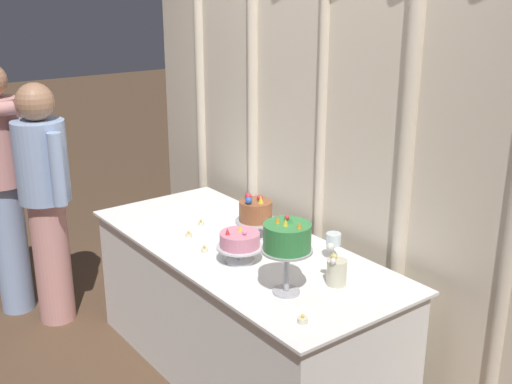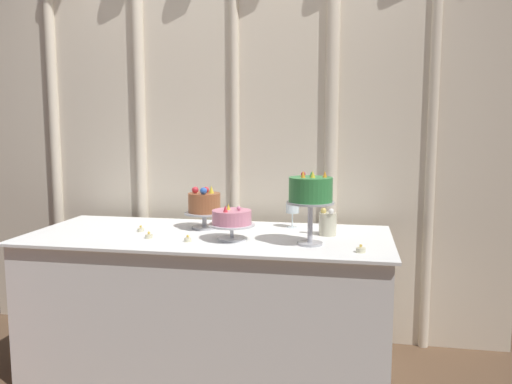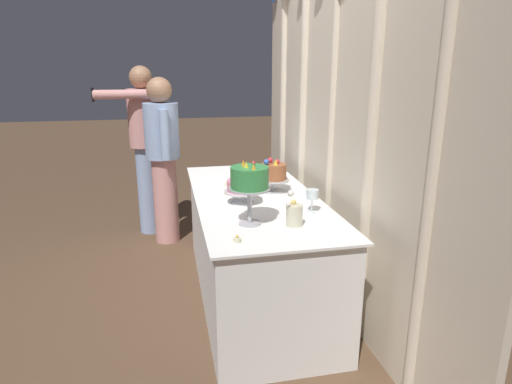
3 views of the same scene
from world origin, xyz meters
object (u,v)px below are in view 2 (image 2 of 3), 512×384
at_px(flower_vase, 327,222).
at_px(tealight_near_right, 188,239).
at_px(cake_display_rightmost, 311,193).
at_px(wine_glass, 292,209).
at_px(tealight_near_left, 149,236).
at_px(cake_display_center, 232,220).
at_px(tealight_far_left, 141,230).
at_px(tealight_far_right, 361,250).
at_px(cake_table, 209,303).
at_px(cake_display_leftmost, 204,205).

relative_size(flower_vase, tealight_near_right, 5.36).
xyz_separation_m(cake_display_rightmost, wine_glass, (-0.14, 0.42, -0.15)).
relative_size(flower_vase, tealight_near_left, 5.06).
xyz_separation_m(cake_display_center, tealight_near_left, (-0.44, -0.04, -0.09)).
height_order(tealight_far_left, tealight_far_right, tealight_far_right).
distance_m(tealight_far_left, tealight_far_right, 1.22).
xyz_separation_m(wine_glass, tealight_far_left, (-0.81, -0.28, -0.10)).
distance_m(cake_table, wine_glass, 0.71).
bearing_deg(cake_display_rightmost, wine_glass, 107.94).
bearing_deg(cake_display_center, tealight_far_right, -12.55).
distance_m(cake_table, cake_display_rightmost, 0.87).
xyz_separation_m(tealight_near_left, tealight_near_right, (0.22, -0.04, -0.00)).
bearing_deg(cake_display_leftmost, tealight_far_right, -25.21).
relative_size(wine_glass, tealight_far_right, 3.23).
xyz_separation_m(cake_display_center, cake_display_rightmost, (0.40, -0.03, 0.15)).
distance_m(cake_display_leftmost, tealight_near_right, 0.37).
height_order(cake_display_leftmost, tealight_near_left, cake_display_leftmost).
relative_size(cake_display_center, tealight_near_right, 6.38).
relative_size(cake_display_center, wine_glass, 1.66).
bearing_deg(wine_glass, tealight_far_right, -54.48).
bearing_deg(flower_vase, tealight_far_right, -64.13).
xyz_separation_m(cake_display_rightmost, tealight_near_left, (-0.84, -0.01, -0.25)).
relative_size(cake_display_leftmost, cake_display_rightmost, 0.67).
xyz_separation_m(cake_table, wine_glass, (0.43, 0.27, 0.49)).
bearing_deg(tealight_near_right, cake_display_leftmost, 92.03).
xyz_separation_m(cake_display_center, wine_glass, (0.27, 0.39, 0.00)).
height_order(cake_table, tealight_near_left, tealight_near_left).
bearing_deg(wine_glass, cake_table, -147.44).
bearing_deg(flower_vase, wine_glass, 139.36).
xyz_separation_m(flower_vase, tealight_far_left, (-1.02, -0.10, -0.06)).
bearing_deg(cake_display_rightmost, cake_display_center, 175.73).
bearing_deg(tealight_far_right, cake_display_center, 167.45).
distance_m(cake_display_leftmost, tealight_far_left, 0.38).
bearing_deg(flower_vase, tealight_near_right, -157.27).
height_order(tealight_near_left, tealight_near_right, same).
relative_size(cake_display_rightmost, flower_vase, 1.85).
bearing_deg(wine_glass, tealight_near_right, -135.69).
height_order(flower_vase, tealight_near_right, flower_vase).
bearing_deg(tealight_near_right, cake_table, 75.24).
height_order(cake_display_rightmost, wine_glass, cake_display_rightmost).
xyz_separation_m(cake_table, tealight_near_right, (-0.05, -0.19, 0.40)).
relative_size(cake_display_rightmost, wine_glass, 2.57).
bearing_deg(flower_vase, cake_display_leftmost, 175.39).
xyz_separation_m(cake_display_center, tealight_near_right, (-0.21, -0.08, -0.09)).
xyz_separation_m(cake_display_leftmost, tealight_far_right, (0.87, -0.41, -0.12)).
xyz_separation_m(wine_glass, tealight_near_right, (-0.48, -0.47, -0.10)).
distance_m(cake_display_center, cake_display_rightmost, 0.43).
bearing_deg(cake_display_rightmost, tealight_near_left, -179.38).
height_order(cake_display_rightmost, flower_vase, cake_display_rightmost).
bearing_deg(flower_vase, tealight_near_left, -164.75).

